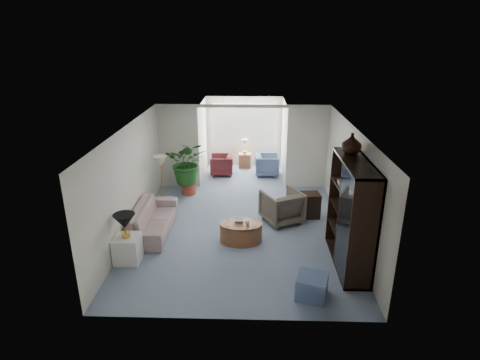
{
  "coord_description": "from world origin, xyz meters",
  "views": [
    {
      "loc": [
        0.28,
        -8.28,
        4.42
      ],
      "look_at": [
        0.0,
        0.6,
        1.1
      ],
      "focal_mm": 29.65,
      "sensor_mm": 36.0,
      "label": 1
    }
  ],
  "objects_px": {
    "side_table_dark": "(309,205)",
    "cabinet_urn": "(352,143)",
    "sofa": "(153,219)",
    "coffee_cup": "(248,224)",
    "coffee_bowl": "(239,220)",
    "entertainment_cabinet": "(351,214)",
    "ottoman": "(312,286)",
    "table_lamp": "(124,221)",
    "sunroom_chair_maroon": "(222,165)",
    "coffee_table": "(241,232)",
    "sunroom_chair_blue": "(267,165)",
    "sunroom_table": "(245,161)",
    "framed_picture": "(353,167)",
    "end_table": "(128,249)",
    "wingback_chair": "(282,206)",
    "plant_pot": "(189,188)",
    "floor_lamp": "(160,161)"
  },
  "relations": [
    {
      "from": "coffee_table",
      "to": "sunroom_table",
      "type": "relative_size",
      "value": 1.91
    },
    {
      "from": "table_lamp",
      "to": "coffee_table",
      "type": "distance_m",
      "value": 2.55
    },
    {
      "from": "entertainment_cabinet",
      "to": "coffee_cup",
      "type": "bearing_deg",
      "value": 160.93
    },
    {
      "from": "floor_lamp",
      "to": "cabinet_urn",
      "type": "relative_size",
      "value": 0.88
    },
    {
      "from": "coffee_cup",
      "to": "side_table_dark",
      "type": "xyz_separation_m",
      "value": [
        1.53,
        1.44,
        -0.18
      ]
    },
    {
      "from": "coffee_bowl",
      "to": "side_table_dark",
      "type": "xyz_separation_m",
      "value": [
        1.73,
        1.24,
        -0.16
      ]
    },
    {
      "from": "coffee_table",
      "to": "wingback_chair",
      "type": "height_order",
      "value": "wingback_chair"
    },
    {
      "from": "cabinet_urn",
      "to": "entertainment_cabinet",
      "type": "bearing_deg",
      "value": -90.0
    },
    {
      "from": "ottoman",
      "to": "framed_picture",
      "type": "bearing_deg",
      "value": 64.06
    },
    {
      "from": "wingback_chair",
      "to": "sunroom_table",
      "type": "relative_size",
      "value": 1.79
    },
    {
      "from": "coffee_bowl",
      "to": "entertainment_cabinet",
      "type": "xyz_separation_m",
      "value": [
        2.23,
        -0.9,
        0.61
      ]
    },
    {
      "from": "sofa",
      "to": "side_table_dark",
      "type": "relative_size",
      "value": 3.35
    },
    {
      "from": "sofa",
      "to": "plant_pot",
      "type": "distance_m",
      "value": 2.39
    },
    {
      "from": "sunroom_table",
      "to": "floor_lamp",
      "type": "bearing_deg",
      "value": -123.4
    },
    {
      "from": "floor_lamp",
      "to": "coffee_bowl",
      "type": "bearing_deg",
      "value": -41.02
    },
    {
      "from": "coffee_table",
      "to": "sunroom_table",
      "type": "height_order",
      "value": "sunroom_table"
    },
    {
      "from": "framed_picture",
      "to": "cabinet_urn",
      "type": "bearing_deg",
      "value": -110.72
    },
    {
      "from": "side_table_dark",
      "to": "sunroom_chair_blue",
      "type": "height_order",
      "value": "sunroom_chair_blue"
    },
    {
      "from": "table_lamp",
      "to": "ottoman",
      "type": "height_order",
      "value": "table_lamp"
    },
    {
      "from": "framed_picture",
      "to": "end_table",
      "type": "bearing_deg",
      "value": -165.69
    },
    {
      "from": "cabinet_urn",
      "to": "sunroom_chair_blue",
      "type": "bearing_deg",
      "value": 106.87
    },
    {
      "from": "end_table",
      "to": "cabinet_urn",
      "type": "bearing_deg",
      "value": 7.52
    },
    {
      "from": "ottoman",
      "to": "coffee_cup",
      "type": "bearing_deg",
      "value": 122.19
    },
    {
      "from": "floor_lamp",
      "to": "sunroom_chair_blue",
      "type": "relative_size",
      "value": 0.48
    },
    {
      "from": "side_table_dark",
      "to": "cabinet_urn",
      "type": "height_order",
      "value": "cabinet_urn"
    },
    {
      "from": "coffee_bowl",
      "to": "coffee_cup",
      "type": "height_order",
      "value": "coffee_cup"
    },
    {
      "from": "floor_lamp",
      "to": "ottoman",
      "type": "height_order",
      "value": "floor_lamp"
    },
    {
      "from": "side_table_dark",
      "to": "sunroom_chair_maroon",
      "type": "height_order",
      "value": "sunroom_chair_maroon"
    },
    {
      "from": "end_table",
      "to": "sunroom_table",
      "type": "bearing_deg",
      "value": 69.65
    },
    {
      "from": "framed_picture",
      "to": "wingback_chair",
      "type": "bearing_deg",
      "value": 152.77
    },
    {
      "from": "coffee_table",
      "to": "ottoman",
      "type": "xyz_separation_m",
      "value": [
        1.31,
        -1.95,
        -0.02
      ]
    },
    {
      "from": "coffee_bowl",
      "to": "entertainment_cabinet",
      "type": "relative_size",
      "value": 0.11
    },
    {
      "from": "entertainment_cabinet",
      "to": "ottoman",
      "type": "bearing_deg",
      "value": -127.1
    },
    {
      "from": "framed_picture",
      "to": "sunroom_chair_maroon",
      "type": "xyz_separation_m",
      "value": [
        -3.18,
        4.16,
        -1.37
      ]
    },
    {
      "from": "coffee_bowl",
      "to": "ottoman",
      "type": "bearing_deg",
      "value": -56.35
    },
    {
      "from": "cabinet_urn",
      "to": "ottoman",
      "type": "height_order",
      "value": "cabinet_urn"
    },
    {
      "from": "sofa",
      "to": "wingback_chair",
      "type": "xyz_separation_m",
      "value": [
        3.06,
        0.58,
        0.1
      ]
    },
    {
      "from": "coffee_bowl",
      "to": "plant_pot",
      "type": "xyz_separation_m",
      "value": [
        -1.55,
        2.69,
        -0.32
      ]
    },
    {
      "from": "coffee_bowl",
      "to": "wingback_chair",
      "type": "height_order",
      "value": "wingback_chair"
    },
    {
      "from": "sofa",
      "to": "table_lamp",
      "type": "distance_m",
      "value": 1.49
    },
    {
      "from": "floor_lamp",
      "to": "ottoman",
      "type": "distance_m",
      "value": 5.33
    },
    {
      "from": "coffee_bowl",
      "to": "sunroom_chair_blue",
      "type": "bearing_deg",
      "value": 79.85
    },
    {
      "from": "sofa",
      "to": "coffee_cup",
      "type": "distance_m",
      "value": 2.31
    },
    {
      "from": "entertainment_cabinet",
      "to": "sunroom_table",
      "type": "relative_size",
      "value": 4.38
    },
    {
      "from": "sofa",
      "to": "cabinet_urn",
      "type": "xyz_separation_m",
      "value": [
        4.26,
        -0.76,
        2.07
      ]
    },
    {
      "from": "sunroom_chair_maroon",
      "to": "sunroom_table",
      "type": "height_order",
      "value": "sunroom_chair_maroon"
    },
    {
      "from": "coffee_table",
      "to": "coffee_cup",
      "type": "bearing_deg",
      "value": -33.69
    },
    {
      "from": "sunroom_chair_maroon",
      "to": "sunroom_table",
      "type": "distance_m",
      "value": 1.06
    },
    {
      "from": "end_table",
      "to": "table_lamp",
      "type": "xyz_separation_m",
      "value": [
        0.0,
        0.0,
        0.63
      ]
    },
    {
      "from": "sofa",
      "to": "coffee_cup",
      "type": "height_order",
      "value": "sofa"
    }
  ]
}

